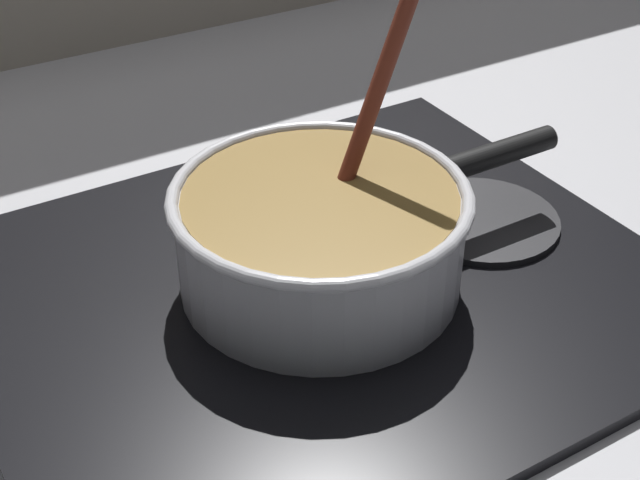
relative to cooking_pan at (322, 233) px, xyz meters
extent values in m
cube|color=#B7B7BC|center=(0.01, -0.19, -0.08)|extent=(2.40, 1.60, 0.04)
cube|color=black|center=(0.00, 0.00, -0.05)|extent=(0.56, 0.48, 0.01)
torus|color=#592D0C|center=(0.00, 0.00, -0.04)|extent=(0.18, 0.18, 0.01)
cylinder|color=#262628|center=(0.17, 0.00, -0.04)|extent=(0.14, 0.14, 0.01)
cylinder|color=silver|center=(0.00, 0.00, -0.01)|extent=(0.23, 0.23, 0.08)
cylinder|color=olive|center=(0.00, 0.00, 0.00)|extent=(0.22, 0.22, 0.08)
torus|color=silver|center=(0.00, 0.00, 0.04)|extent=(0.24, 0.24, 0.01)
cylinder|color=black|center=(0.18, 0.00, 0.02)|extent=(0.13, 0.02, 0.02)
cylinder|color=#EDD88C|center=(0.00, -0.01, 0.03)|extent=(0.03, 0.03, 0.01)
cylinder|color=#EDD88C|center=(-0.04, 0.01, 0.03)|extent=(0.03, 0.03, 0.01)
cylinder|color=#E5CC7A|center=(0.00, -0.07, 0.03)|extent=(0.03, 0.03, 0.01)
cylinder|color=beige|center=(-0.07, -0.02, 0.03)|extent=(0.03, 0.03, 0.01)
cylinder|color=beige|center=(0.04, 0.01, 0.03)|extent=(0.04, 0.04, 0.01)
cylinder|color=maroon|center=(0.08, 0.02, 0.14)|extent=(0.12, 0.04, 0.24)
cube|color=brown|center=(0.02, 0.01, 0.02)|extent=(0.05, 0.04, 0.01)
camera|label=1|loc=(-0.30, -0.51, 0.40)|focal=50.07mm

